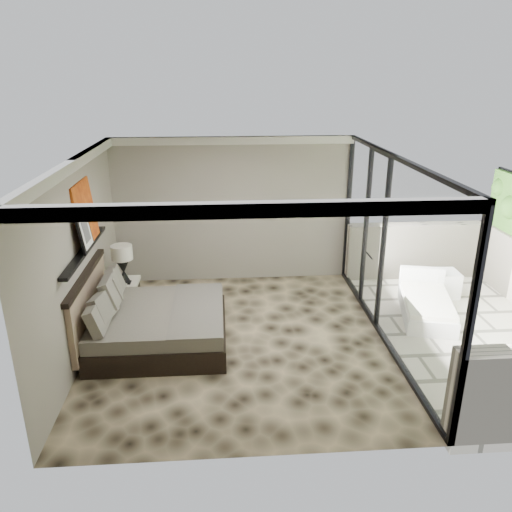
{
  "coord_description": "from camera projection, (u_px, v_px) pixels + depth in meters",
  "views": [
    {
      "loc": [
        -0.23,
        -6.78,
        3.89
      ],
      "look_at": [
        0.3,
        0.4,
        1.23
      ],
      "focal_mm": 35.0,
      "sensor_mm": 36.0,
      "label": 1
    }
  ],
  "objects": [
    {
      "name": "nightstand",
      "position": [
        125.0,
        295.0,
        8.66
      ],
      "size": [
        0.61,
        0.61,
        0.51
      ],
      "primitive_type": "cube",
      "rotation": [
        0.0,
        0.0,
        0.21
      ],
      "color": "black",
      "rests_on": "floor"
    },
    {
      "name": "glass_wall",
      "position": [
        389.0,
        251.0,
        7.37
      ],
      "size": [
        0.08,
        5.0,
        2.8
      ],
      "primitive_type": "cube",
      "color": "white",
      "rests_on": "floor"
    },
    {
      "name": "back_wall",
      "position": [
        233.0,
        211.0,
        9.55
      ],
      "size": [
        4.5,
        0.02,
        2.8
      ],
      "primitive_type": "cube",
      "color": "gray",
      "rests_on": "floor"
    },
    {
      "name": "lounger",
      "position": [
        426.0,
        305.0,
        8.45
      ],
      "size": [
        1.12,
        1.7,
        0.61
      ],
      "rotation": [
        0.0,
        0.0,
        -0.24
      ],
      "color": "silver",
      "rests_on": "terrace_slab"
    },
    {
      "name": "framed_print",
      "position": [
        84.0,
        230.0,
        6.96
      ],
      "size": [
        0.11,
        0.5,
        0.6
      ],
      "primitive_type": "cube",
      "rotation": [
        0.0,
        -0.14,
        0.0
      ],
      "color": "black",
      "rests_on": "picture_ledge"
    },
    {
      "name": "ottoman",
      "position": [
        444.0,
        283.0,
        9.18
      ],
      "size": [
        0.49,
        0.49,
        0.47
      ],
      "primitive_type": "cube",
      "rotation": [
        0.0,
        0.0,
        -0.03
      ],
      "color": "silver",
      "rests_on": "terrace_slab"
    },
    {
      "name": "terrace_slab",
      "position": [
        473.0,
        335.0,
        7.98
      ],
      "size": [
        3.0,
        5.0,
        0.12
      ],
      "primitive_type": "cube",
      "color": "beige",
      "rests_on": "ground"
    },
    {
      "name": "picture_ledge",
      "position": [
        85.0,
        250.0,
        7.13
      ],
      "size": [
        0.12,
        2.2,
        0.05
      ],
      "primitive_type": "cube",
      "color": "black",
      "rests_on": "left_wall"
    },
    {
      "name": "bed",
      "position": [
        152.0,
        323.0,
        7.52
      ],
      "size": [
        2.04,
        1.97,
        1.12
      ],
      "color": "black",
      "rests_on": "floor"
    },
    {
      "name": "abstract_canvas",
      "position": [
        85.0,
        213.0,
        7.24
      ],
      "size": [
        0.13,
        0.9,
        0.9
      ],
      "primitive_type": "cube",
      "rotation": [
        0.0,
        -0.1,
        0.0
      ],
      "color": "#A70E0E",
      "rests_on": "picture_ledge"
    },
    {
      "name": "left_wall",
      "position": [
        80.0,
        259.0,
        7.06
      ],
      "size": [
        0.02,
        5.0,
        2.8
      ],
      "primitive_type": "cube",
      "color": "gray",
      "rests_on": "floor"
    },
    {
      "name": "floor",
      "position": [
        239.0,
        340.0,
        7.7
      ],
      "size": [
        5.0,
        5.0,
        0.0
      ],
      "primitive_type": "plane",
      "color": "black",
      "rests_on": "ground"
    },
    {
      "name": "table_lamp",
      "position": [
        122.0,
        259.0,
        8.41
      ],
      "size": [
        0.36,
        0.36,
        0.65
      ],
      "color": "black",
      "rests_on": "nightstand"
    },
    {
      "name": "ceiling",
      "position": [
        236.0,
        159.0,
        6.74
      ],
      "size": [
        4.5,
        5.0,
        0.02
      ],
      "primitive_type": "cube",
      "color": "silver",
      "rests_on": "back_wall"
    }
  ]
}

